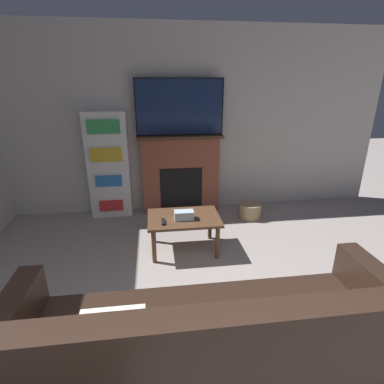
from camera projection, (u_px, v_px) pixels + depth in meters
The scene contains 9 objects.
wall_back at pixel (183, 123), 4.47m from camera, with size 6.19×0.06×2.70m.
fireplace at pixel (181, 174), 4.59m from camera, with size 1.26×0.28×1.19m.
tv at pixel (180, 107), 4.23m from camera, with size 1.26×0.03×0.79m.
couch at pixel (211, 355), 1.88m from camera, with size 2.53×0.94×0.95m.
coffee_table at pixel (184, 222), 3.53m from camera, with size 0.84×0.59×0.44m.
tissue_box at pixel (184, 215), 3.44m from camera, with size 0.22×0.12×0.10m.
remote_control at pixel (163, 222), 3.36m from camera, with size 0.04×0.15×0.02m.
bookshelf at pixel (109, 165), 4.38m from camera, with size 0.59×0.29×1.55m.
storage_basket at pixel (250, 210), 4.49m from camera, with size 0.34×0.34×0.22m.
Camera 1 is at (-0.47, -0.83, 1.93)m, focal length 28.00 mm.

